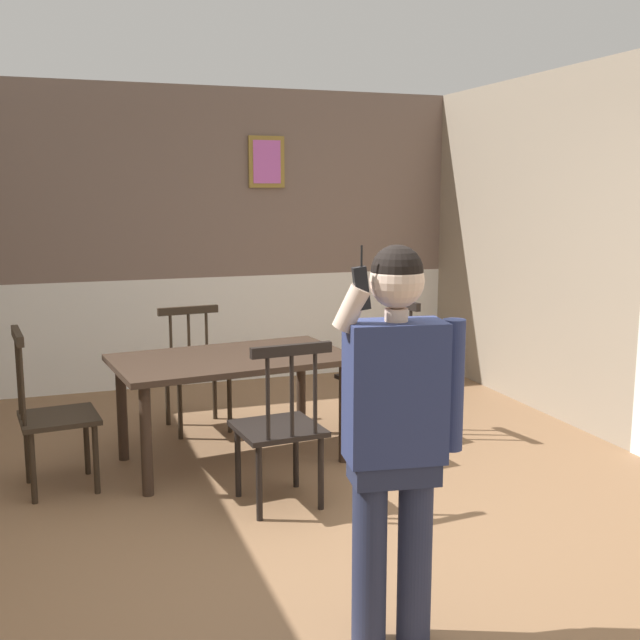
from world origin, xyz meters
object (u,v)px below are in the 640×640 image
(chair_near_window, at_px, (52,414))
(chair_at_table_head, at_px, (281,426))
(chair_opposite_corner, at_px, (196,368))
(person_figure, at_px, (396,425))
(chair_by_doorway, at_px, (381,374))
(dining_table, at_px, (232,370))

(chair_near_window, xyz_separation_m, chair_at_table_head, (1.25, -0.69, 0.00))
(chair_opposite_corner, height_order, person_figure, person_figure)
(chair_near_window, distance_m, chair_by_doorway, 2.32)
(chair_at_table_head, xyz_separation_m, chair_opposite_corner, (-0.20, 1.66, -0.01))
(person_figure, bearing_deg, dining_table, -78.14)
(chair_near_window, relative_size, chair_opposite_corner, 1.09)
(chair_by_doorway, xyz_separation_m, chair_at_table_head, (-1.05, -0.97, -0.00))
(dining_table, bearing_deg, chair_by_doorway, 6.96)
(chair_near_window, height_order, chair_at_table_head, chair_near_window)
(dining_table, xyz_separation_m, chair_by_doorway, (1.15, 0.14, -0.15))
(chair_near_window, distance_m, person_figure, 2.57)
(chair_at_table_head, height_order, person_figure, person_figure)
(chair_near_window, distance_m, chair_at_table_head, 1.43)
(dining_table, height_order, person_figure, person_figure)
(chair_opposite_corner, xyz_separation_m, person_figure, (0.24, -3.14, 0.45))
(chair_by_doorway, bearing_deg, person_figure, 147.18)
(dining_table, distance_m, chair_by_doorway, 1.17)
(chair_at_table_head, bearing_deg, person_figure, -93.40)
(chair_by_doorway, relative_size, person_figure, 0.63)
(dining_table, bearing_deg, chair_near_window, -173.18)
(dining_table, height_order, chair_opposite_corner, chair_opposite_corner)
(chair_by_doorway, bearing_deg, chair_near_window, 86.43)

